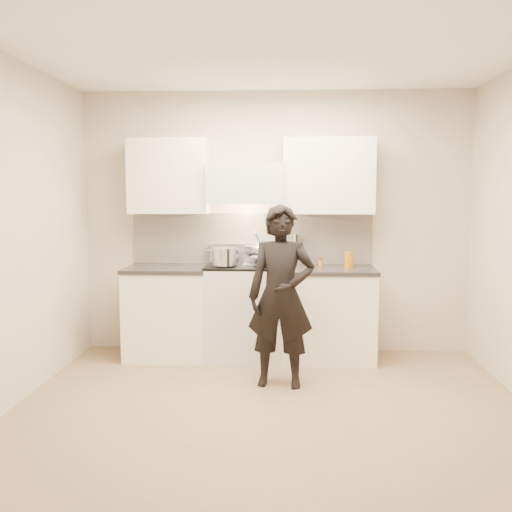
# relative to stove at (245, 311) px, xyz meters

# --- Properties ---
(ground_plane) EXTENTS (4.00, 4.00, 0.00)m
(ground_plane) POSITION_rel_stove_xyz_m (0.30, -1.42, -0.47)
(ground_plane) COLOR #876E52
(room_shell) EXTENTS (4.04, 3.54, 2.70)m
(room_shell) POSITION_rel_stove_xyz_m (0.24, -1.05, 1.12)
(room_shell) COLOR beige
(room_shell) RESTS_ON ground
(stove) EXTENTS (0.76, 0.65, 0.96)m
(stove) POSITION_rel_stove_xyz_m (0.00, 0.00, 0.00)
(stove) COLOR silver
(stove) RESTS_ON ground
(counter_right) EXTENTS (0.92, 0.67, 0.92)m
(counter_right) POSITION_rel_stove_xyz_m (0.83, 0.00, -0.01)
(counter_right) COLOR white
(counter_right) RESTS_ON ground
(counter_left) EXTENTS (0.82, 0.67, 0.92)m
(counter_left) POSITION_rel_stove_xyz_m (-0.78, 0.00, -0.01)
(counter_left) COLOR white
(counter_left) RESTS_ON ground
(wok) EXTENTS (0.41, 0.51, 0.33)m
(wok) POSITION_rel_stove_xyz_m (0.20, 0.14, 0.60)
(wok) COLOR silver
(wok) RESTS_ON stove
(stock_pot) EXTENTS (0.36, 0.27, 0.17)m
(stock_pot) POSITION_rel_stove_xyz_m (-0.18, -0.14, 0.57)
(stock_pot) COLOR silver
(stock_pot) RESTS_ON stove
(utensil_crock) EXTENTS (0.12, 0.12, 0.32)m
(utensil_crock) POSITION_rel_stove_xyz_m (0.51, 0.25, 0.54)
(utensil_crock) COLOR #A3A3B2
(utensil_crock) RESTS_ON counter_right
(spice_jar) EXTENTS (0.04, 0.04, 0.08)m
(spice_jar) POSITION_rel_stove_xyz_m (0.76, 0.15, 0.49)
(spice_jar) COLOR orange
(spice_jar) RESTS_ON counter_right
(oil_glass) EXTENTS (0.09, 0.09, 0.15)m
(oil_glass) POSITION_rel_stove_xyz_m (1.04, 0.09, 0.52)
(oil_glass) COLOR #AE6908
(oil_glass) RESTS_ON counter_right
(person) EXTENTS (0.60, 0.42, 1.56)m
(person) POSITION_rel_stove_xyz_m (0.37, -0.83, 0.30)
(person) COLOR black
(person) RESTS_ON ground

